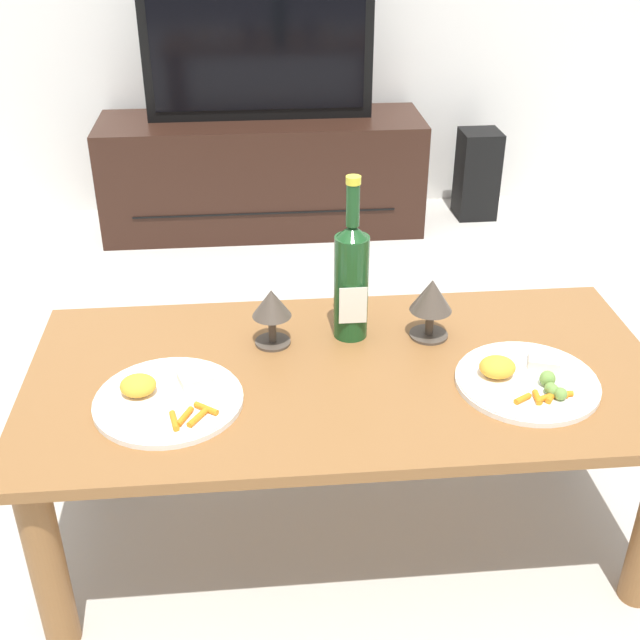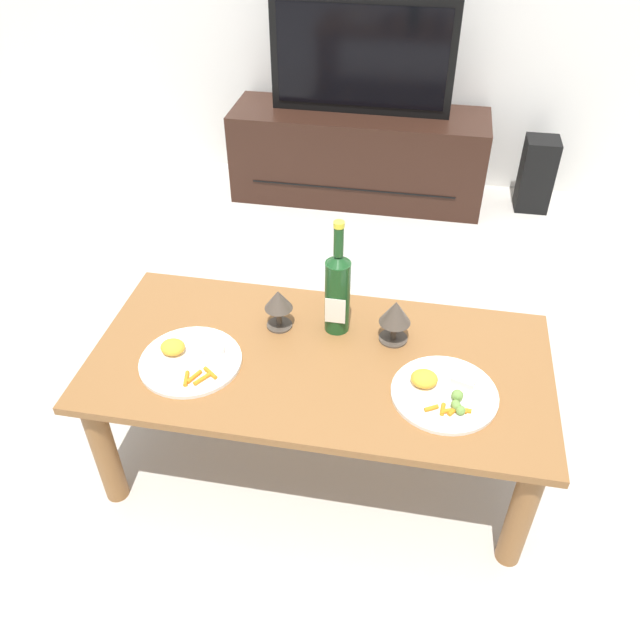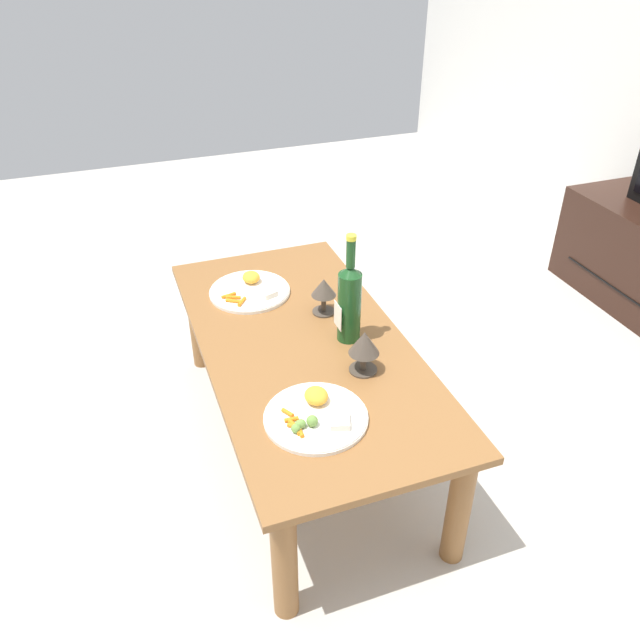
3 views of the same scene
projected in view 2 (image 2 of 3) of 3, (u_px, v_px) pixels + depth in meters
The scene contains 10 objects.
ground_plane at pixel (320, 457), 2.15m from camera, with size 6.40×6.40×0.00m, color #B7B2A8.
dining_table at pixel (320, 377), 1.92m from camera, with size 1.34×0.65×0.45m.
tv_stand at pixel (358, 156), 3.43m from camera, with size 1.33×0.41×0.47m.
tv_screen at pixel (362, 56), 3.11m from camera, with size 0.90×0.05×0.56m.
floor_speaker at pixel (536, 174), 3.36m from camera, with size 0.17×0.17×0.38m, color black.
wine_bottle at pixel (338, 290), 1.89m from camera, with size 0.08×0.08×0.37m.
goblet_left at pixel (278, 302), 1.93m from camera, with size 0.09×0.09×0.13m.
goblet_right at pixel (395, 314), 1.88m from camera, with size 0.09×0.09×0.14m.
dinner_plate_left at pixel (190, 359), 1.85m from camera, with size 0.30×0.30×0.05m.
dinner_plate_right at pixel (444, 392), 1.75m from camera, with size 0.29×0.29×0.05m.
Camera 2 is at (0.25, -1.36, 1.71)m, focal length 36.08 mm.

